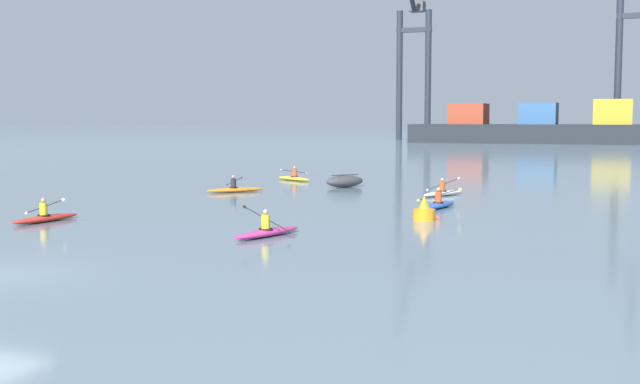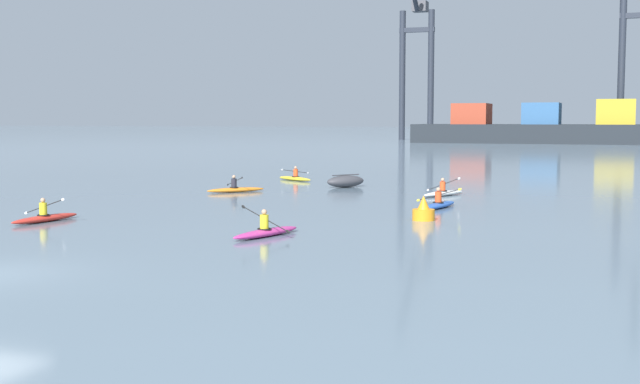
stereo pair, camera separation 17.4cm
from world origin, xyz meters
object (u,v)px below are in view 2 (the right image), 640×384
(kayak_yellow, at_px, (295,178))
(kayak_orange, at_px, (236,189))
(gantry_crane_west, at_px, (416,50))
(capsized_dinghy, at_px, (346,181))
(container_barge, at_px, (542,128))
(kayak_magenta, at_px, (266,231))
(kayak_blue, at_px, (439,204))
(kayak_red, at_px, (45,217))
(channel_buoy, at_px, (424,211))
(kayak_white, at_px, (444,192))

(kayak_yellow, relative_size, kayak_orange, 1.08)
(gantry_crane_west, xyz_separation_m, capsized_dinghy, (22.37, -111.11, -16.95))
(container_barge, xyz_separation_m, kayak_yellow, (-7.70, -92.98, -2.31))
(container_barge, relative_size, gantry_crane_west, 1.17)
(kayak_magenta, bearing_deg, kayak_blue, 71.23)
(kayak_blue, distance_m, kayak_red, 17.06)
(kayak_red, bearing_deg, channel_buoy, 21.62)
(kayak_white, bearing_deg, kayak_orange, -170.70)
(gantry_crane_west, bearing_deg, kayak_blue, -76.03)
(channel_buoy, bearing_deg, container_barge, 92.64)
(channel_buoy, height_order, kayak_blue, channel_buoy)
(kayak_yellow, distance_m, kayak_blue, 18.35)
(kayak_orange, distance_m, kayak_blue, 13.05)
(kayak_yellow, bearing_deg, channel_buoy, -54.81)
(kayak_magenta, bearing_deg, capsized_dinghy, 100.73)
(kayak_blue, relative_size, kayak_white, 1.03)
(kayak_magenta, bearing_deg, container_barge, 90.50)
(channel_buoy, xyz_separation_m, kayak_red, (-13.99, -5.55, -0.19))
(kayak_yellow, bearing_deg, capsized_dinghy, -38.92)
(container_barge, distance_m, gantry_crane_west, 32.56)
(kayak_yellow, xyz_separation_m, kayak_blue, (12.46, -13.47, 0.00))
(kayak_white, bearing_deg, channel_buoy, -82.64)
(container_barge, height_order, channel_buoy, container_barge)
(channel_buoy, distance_m, kayak_magenta, 7.53)
(channel_buoy, bearing_deg, kayak_white, 97.36)
(gantry_crane_west, xyz_separation_m, kayak_magenta, (26.27, -131.72, -17.13))
(capsized_dinghy, height_order, kayak_red, kayak_red)
(kayak_magenta, bearing_deg, kayak_orange, 119.33)
(kayak_white, xyz_separation_m, kayak_magenta, (-2.71, -17.13, 0.00))
(gantry_crane_west, height_order, capsized_dinghy, gantry_crane_west)
(channel_buoy, relative_size, kayak_red, 0.29)
(kayak_orange, height_order, kayak_white, kayak_white)
(kayak_blue, bearing_deg, capsized_dinghy, 128.61)
(container_barge, distance_m, kayak_white, 100.43)
(container_barge, distance_m, kayak_magenta, 117.50)
(kayak_blue, height_order, kayak_magenta, kayak_magenta)
(gantry_crane_west, relative_size, capsized_dinghy, 13.27)
(channel_buoy, bearing_deg, kayak_orange, 144.74)
(kayak_orange, height_order, kayak_blue, kayak_blue)
(capsized_dinghy, bearing_deg, gantry_crane_west, 101.38)
(container_barge, distance_m, kayak_blue, 106.58)
(container_barge, relative_size, kayak_yellow, 13.36)
(gantry_crane_west, distance_m, kayak_blue, 125.55)
(kayak_red, bearing_deg, capsized_dinghy, 73.25)
(gantry_crane_west, bearing_deg, kayak_white, -75.81)
(kayak_blue, xyz_separation_m, kayak_magenta, (-3.75, -11.03, 0.00))
(gantry_crane_west, xyz_separation_m, kayak_red, (16.39, -130.96, -17.13))
(gantry_crane_west, relative_size, kayak_yellow, 11.47)
(kayak_yellow, bearing_deg, kayak_white, -32.79)
(kayak_white, distance_m, kayak_magenta, 17.35)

